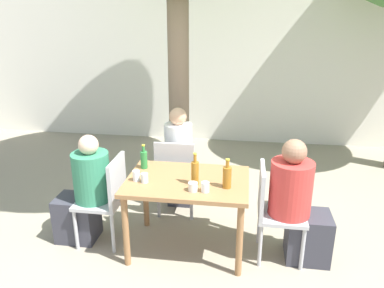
% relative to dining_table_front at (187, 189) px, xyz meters
% --- Properties ---
extents(ground_plane, '(30.00, 30.00, 0.00)m').
position_rel_dining_table_front_xyz_m(ground_plane, '(0.00, 0.00, -0.65)').
color(ground_plane, gray).
extents(cafe_building_wall, '(10.00, 0.08, 2.80)m').
position_rel_dining_table_front_xyz_m(cafe_building_wall, '(0.00, 3.44, 0.75)').
color(cafe_building_wall, white).
rests_on(cafe_building_wall, ground_plane).
extents(dining_table_front, '(1.15, 0.81, 0.75)m').
position_rel_dining_table_front_xyz_m(dining_table_front, '(0.00, 0.00, 0.00)').
color(dining_table_front, '#996B42').
rests_on(dining_table_front, ground_plane).
extents(patio_chair_0, '(0.44, 0.44, 0.92)m').
position_rel_dining_table_front_xyz_m(patio_chair_0, '(-0.81, 0.00, -0.13)').
color(patio_chair_0, '#B2B2B7').
rests_on(patio_chair_0, ground_plane).
extents(patio_chair_1, '(0.44, 0.44, 0.92)m').
position_rel_dining_table_front_xyz_m(patio_chair_1, '(0.81, 0.00, -0.13)').
color(patio_chair_1, '#B2B2B7').
rests_on(patio_chair_1, ground_plane).
extents(patio_chair_2, '(0.44, 0.44, 0.92)m').
position_rel_dining_table_front_xyz_m(patio_chair_2, '(-0.23, 0.64, -0.13)').
color(patio_chair_2, '#B2B2B7').
rests_on(patio_chair_2, ground_plane).
extents(person_seated_0, '(0.58, 0.36, 1.15)m').
position_rel_dining_table_front_xyz_m(person_seated_0, '(-1.05, -0.00, -0.14)').
color(person_seated_0, '#383842').
rests_on(person_seated_0, ground_plane).
extents(person_seated_1, '(0.59, 0.39, 1.20)m').
position_rel_dining_table_front_xyz_m(person_seated_1, '(1.04, -0.00, -0.11)').
color(person_seated_1, '#383842').
rests_on(person_seated_1, ground_plane).
extents(person_seated_2, '(0.32, 0.56, 1.25)m').
position_rel_dining_table_front_xyz_m(person_seated_2, '(-0.23, 0.88, -0.10)').
color(person_seated_2, '#383842').
rests_on(person_seated_2, ground_plane).
extents(amber_bottle_0, '(0.08, 0.08, 0.28)m').
position_rel_dining_table_front_xyz_m(amber_bottle_0, '(0.38, -0.12, 0.21)').
color(amber_bottle_0, '#9E661E').
rests_on(amber_bottle_0, dining_table_front).
extents(green_bottle_1, '(0.07, 0.07, 0.25)m').
position_rel_dining_table_front_xyz_m(green_bottle_1, '(-0.48, 0.20, 0.20)').
color(green_bottle_1, '#287A38').
rests_on(green_bottle_1, dining_table_front).
extents(amber_bottle_2, '(0.07, 0.07, 0.31)m').
position_rel_dining_table_front_xyz_m(amber_bottle_2, '(0.09, -0.09, 0.22)').
color(amber_bottle_2, '#9E661E').
rests_on(amber_bottle_2, dining_table_front).
extents(drinking_glass_0, '(0.07, 0.07, 0.09)m').
position_rel_dining_table_front_xyz_m(drinking_glass_0, '(-0.38, -0.12, 0.15)').
color(drinking_glass_0, silver).
rests_on(drinking_glass_0, dining_table_front).
extents(drinking_glass_1, '(0.07, 0.07, 0.09)m').
position_rel_dining_table_front_xyz_m(drinking_glass_1, '(0.20, -0.23, 0.15)').
color(drinking_glass_1, white).
rests_on(drinking_glass_1, dining_table_front).
extents(drinking_glass_2, '(0.06, 0.06, 0.10)m').
position_rel_dining_table_front_xyz_m(drinking_glass_2, '(-0.47, -0.10, 0.15)').
color(drinking_glass_2, white).
rests_on(drinking_glass_2, dining_table_front).
extents(drinking_glass_3, '(0.08, 0.08, 0.08)m').
position_rel_dining_table_front_xyz_m(drinking_glass_3, '(0.09, -0.23, 0.14)').
color(drinking_glass_3, silver).
rests_on(drinking_glass_3, dining_table_front).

